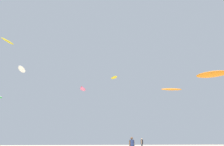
{
  "coord_description": "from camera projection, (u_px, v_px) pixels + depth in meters",
  "views": [
    {
      "loc": [
        -4.27,
        -15.31,
        1.55
      ],
      "look_at": [
        0.0,
        18.45,
        11.0
      ],
      "focal_mm": 38.56,
      "sensor_mm": 36.0,
      "label": 1
    }
  ],
  "objects": [
    {
      "name": "kite_aloft_4",
      "position": [
        171.0,
        89.0,
        50.94
      ],
      "size": [
        4.49,
        1.61,
        0.8
      ],
      "color": "orange"
    },
    {
      "name": "kite_aloft_3",
      "position": [
        22.0,
        69.0,
        29.43
      ],
      "size": [
        1.19,
        3.01,
        0.43
      ],
      "color": "white"
    },
    {
      "name": "kite_aloft_5",
      "position": [
        83.0,
        89.0,
        40.87
      ],
      "size": [
        1.25,
        3.09,
        0.36
      ],
      "color": "#E5598C"
    },
    {
      "name": "person_left",
      "position": [
        142.0,
        143.0,
        40.25
      ],
      "size": [
        0.4,
        0.52,
        1.78
      ],
      "rotation": [
        0.0,
        0.0,
        2.59
      ],
      "color": "#2D2D33",
      "rests_on": "ground"
    },
    {
      "name": "kite_aloft_0",
      "position": [
        114.0,
        78.0,
        56.04
      ],
      "size": [
        1.69,
        2.62,
        0.57
      ],
      "color": "yellow"
    },
    {
      "name": "person_foreground",
      "position": [
        132.0,
        145.0,
        21.6
      ],
      "size": [
        0.54,
        0.4,
        1.79
      ],
      "rotation": [
        0.0,
        0.0,
        5.2
      ],
      "color": "teal",
      "rests_on": "ground"
    },
    {
      "name": "kite_aloft_1",
      "position": [
        8.0,
        41.0,
        48.23
      ],
      "size": [
        2.37,
        3.71,
        0.89
      ],
      "color": "yellow"
    },
    {
      "name": "kite_aloft_2",
      "position": [
        212.0,
        74.0,
        33.01
      ],
      "size": [
        4.19,
        3.62,
        0.96
      ],
      "color": "orange"
    }
  ]
}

